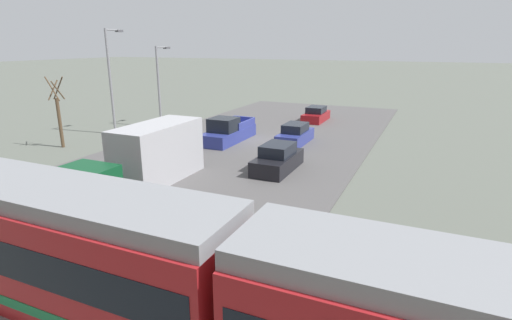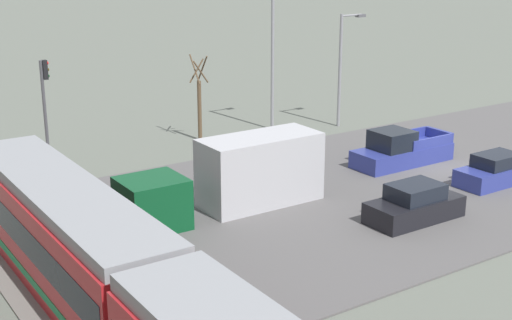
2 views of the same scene
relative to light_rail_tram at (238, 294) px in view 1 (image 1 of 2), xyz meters
name	(u,v)px [view 1 (image 1 of 2)]	position (x,y,z in m)	size (l,w,h in m)	color
ground_plane	(257,141)	(8.77, -20.83, -1.80)	(320.00, 320.00, 0.00)	#60665B
road_surface	(257,140)	(8.77, -20.83, -1.76)	(17.25, 41.02, 0.08)	#565454
rail_bed	(1,275)	(8.77, 0.00, -1.75)	(74.52, 4.40, 0.22)	slate
light_rail_tram	(238,294)	(0.00, 0.00, 0.00)	(28.04, 2.83, 4.68)	#B21E23
box_truck	(143,160)	(9.90, -8.68, -0.28)	(2.38, 9.40, 3.12)	#0C4723
pickup_truck	(228,132)	(10.65, -19.52, -0.99)	(2.06, 5.74, 1.94)	navy
sedan_car_0	(316,115)	(6.80, -30.56, -1.14)	(1.81, 4.21, 1.41)	maroon
sedan_car_1	(278,159)	(4.51, -14.24, -1.06)	(1.89, 4.31, 1.60)	black
sedan_car_2	(295,135)	(5.74, -21.10, -1.10)	(1.76, 4.27, 1.50)	navy
street_tree	(59,116)	(21.08, -13.17, 0.54)	(1.21, 1.01, 5.14)	brown
street_lamp_near_crossing	(111,75)	(20.80, -18.47, 3.10)	(0.36, 1.95, 8.54)	gray
street_lamp_mid_block	(160,80)	(19.11, -22.56, 2.39)	(0.36, 1.95, 7.17)	gray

